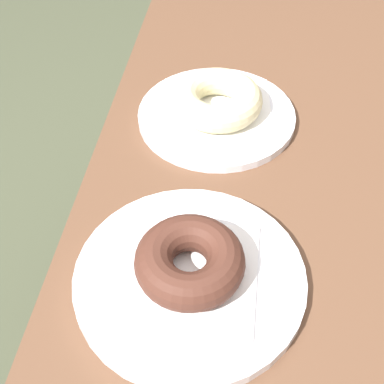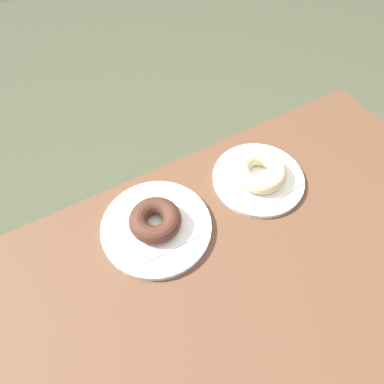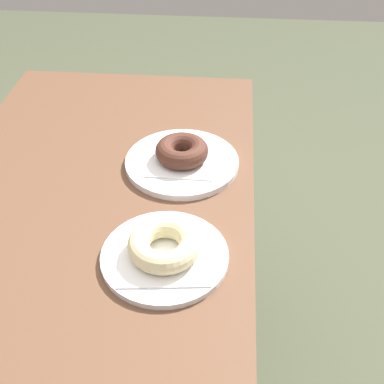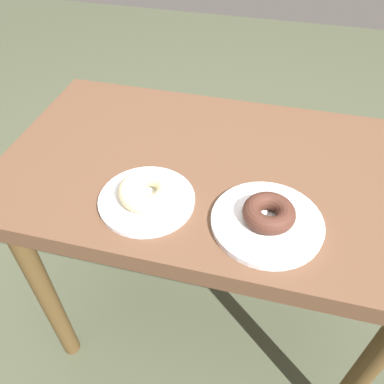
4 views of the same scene
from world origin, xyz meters
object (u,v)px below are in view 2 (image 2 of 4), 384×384
donut_chocolate_ring (155,220)px  plate_sugar_ring (258,179)px  plate_chocolate_ring (156,227)px  donut_sugar_ring (260,171)px

donut_chocolate_ring → plate_sugar_ring: 0.27m
plate_chocolate_ring → plate_sugar_ring: size_ratio=1.10×
donut_chocolate_ring → plate_sugar_ring: bearing=179.6°
plate_chocolate_ring → plate_sugar_ring: 0.26m
plate_sugar_ring → donut_sugar_ring: 0.03m
plate_chocolate_ring → donut_chocolate_ring: size_ratio=2.16×
plate_sugar_ring → plate_chocolate_ring: bearing=-0.4°
donut_sugar_ring → plate_sugar_ring: bearing=0.0°
donut_chocolate_ring → donut_sugar_ring: size_ratio=0.90×
donut_sugar_ring → plate_chocolate_ring: bearing=-0.4°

